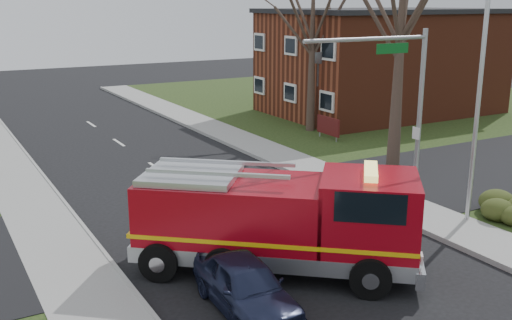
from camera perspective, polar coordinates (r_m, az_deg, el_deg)
ground at (r=18.89m, az=3.42°, el=-9.28°), size 120.00×120.00×0.00m
sidewalk_right at (r=22.61m, az=16.81°, el=-5.56°), size 2.40×80.00×0.15m
sidewalk_left at (r=16.65m, az=-15.32°, el=-13.05°), size 2.40×80.00×0.15m
brick_building at (r=43.32m, az=11.86°, el=9.18°), size 15.40×10.40×7.25m
health_center_sign at (r=34.20m, az=6.89°, el=3.22°), size 0.12×2.00×1.40m
bare_tree_near at (r=27.86m, az=13.74°, el=13.83°), size 6.00×6.00×12.00m
bare_tree_far at (r=35.85m, az=5.42°, el=12.83°), size 5.25×5.25×10.50m
traffic_signal_mast at (r=21.85m, az=13.07°, el=6.56°), size 5.29×0.18×6.80m
streetlight_pole at (r=21.89m, az=20.35°, el=5.61°), size 1.48×0.16×8.40m
fire_engine at (r=17.57m, az=2.28°, el=-5.98°), size 7.97×7.24×3.25m
parked_car_maroon at (r=15.62m, az=-0.99°, el=-11.85°), size 1.87×4.19×1.40m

